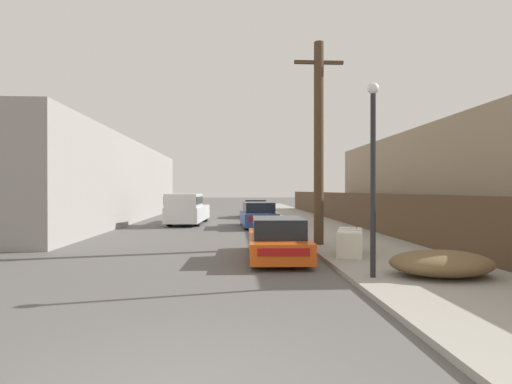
{
  "coord_description": "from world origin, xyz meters",
  "views": [
    {
      "loc": [
        0.58,
        -3.7,
        2.09
      ],
      "look_at": [
        1.4,
        11.21,
        2.02
      ],
      "focal_mm": 28.0,
      "sensor_mm": 36.0,
      "label": 1
    }
  ],
  "objects_px": {
    "discarded_fridge": "(350,242)",
    "pickup_truck": "(187,209)",
    "parked_sports_car_red": "(277,240)",
    "car_parked_far": "(256,209)",
    "car_parked_mid": "(258,215)",
    "street_lamp": "(373,164)",
    "utility_pole": "(319,141)",
    "brush_pile": "(441,263)"
  },
  "relations": [
    {
      "from": "car_parked_mid",
      "to": "utility_pole",
      "type": "height_order",
      "value": "utility_pole"
    },
    {
      "from": "car_parked_mid",
      "to": "pickup_truck",
      "type": "height_order",
      "value": "pickup_truck"
    },
    {
      "from": "pickup_truck",
      "to": "utility_pole",
      "type": "relative_size",
      "value": 0.78
    },
    {
      "from": "pickup_truck",
      "to": "car_parked_mid",
      "type": "bearing_deg",
      "value": 158.89
    },
    {
      "from": "parked_sports_car_red",
      "to": "car_parked_far",
      "type": "bearing_deg",
      "value": 90.81
    },
    {
      "from": "parked_sports_car_red",
      "to": "car_parked_mid",
      "type": "xyz_separation_m",
      "value": [
        0.04,
        10.35,
        0.09
      ]
    },
    {
      "from": "pickup_truck",
      "to": "discarded_fridge",
      "type": "bearing_deg",
      "value": 120.87
    },
    {
      "from": "discarded_fridge",
      "to": "car_parked_far",
      "type": "distance_m",
      "value": 18.69
    },
    {
      "from": "discarded_fridge",
      "to": "parked_sports_car_red",
      "type": "bearing_deg",
      "value": -163.62
    },
    {
      "from": "pickup_truck",
      "to": "car_parked_far",
      "type": "bearing_deg",
      "value": -122.34
    },
    {
      "from": "utility_pole",
      "to": "car_parked_mid",
      "type": "bearing_deg",
      "value": 102.06
    },
    {
      "from": "car_parked_mid",
      "to": "street_lamp",
      "type": "xyz_separation_m",
      "value": [
        1.78,
        -13.64,
        2.03
      ]
    },
    {
      "from": "discarded_fridge",
      "to": "utility_pole",
      "type": "relative_size",
      "value": 0.27
    },
    {
      "from": "car_parked_mid",
      "to": "brush_pile",
      "type": "distance_m",
      "value": 14.01
    },
    {
      "from": "discarded_fridge",
      "to": "utility_pole",
      "type": "distance_m",
      "value": 4.12
    },
    {
      "from": "discarded_fridge",
      "to": "car_parked_mid",
      "type": "relative_size",
      "value": 0.42
    },
    {
      "from": "parked_sports_car_red",
      "to": "discarded_fridge",
      "type": "bearing_deg",
      "value": 0.68
    },
    {
      "from": "street_lamp",
      "to": "brush_pile",
      "type": "distance_m",
      "value": 2.79
    },
    {
      "from": "car_parked_mid",
      "to": "car_parked_far",
      "type": "distance_m",
      "value": 8.2
    },
    {
      "from": "parked_sports_car_red",
      "to": "brush_pile",
      "type": "distance_m",
      "value": 4.72
    },
    {
      "from": "pickup_truck",
      "to": "utility_pole",
      "type": "height_order",
      "value": "utility_pole"
    },
    {
      "from": "brush_pile",
      "to": "pickup_truck",
      "type": "bearing_deg",
      "value": 116.15
    },
    {
      "from": "street_lamp",
      "to": "pickup_truck",
      "type": "bearing_deg",
      "value": 111.07
    },
    {
      "from": "parked_sports_car_red",
      "to": "car_parked_mid",
      "type": "bearing_deg",
      "value": 91.63
    },
    {
      "from": "parked_sports_car_red",
      "to": "street_lamp",
      "type": "relative_size",
      "value": 1.03
    },
    {
      "from": "street_lamp",
      "to": "parked_sports_car_red",
      "type": "bearing_deg",
      "value": 118.95
    },
    {
      "from": "parked_sports_car_red",
      "to": "brush_pile",
      "type": "height_order",
      "value": "parked_sports_car_red"
    },
    {
      "from": "car_parked_mid",
      "to": "car_parked_far",
      "type": "xyz_separation_m",
      "value": [
        0.29,
        8.19,
        -0.03
      ]
    },
    {
      "from": "car_parked_far",
      "to": "pickup_truck",
      "type": "bearing_deg",
      "value": -123.28
    },
    {
      "from": "discarded_fridge",
      "to": "pickup_truck",
      "type": "relative_size",
      "value": 0.34
    },
    {
      "from": "car_parked_mid",
      "to": "utility_pole",
      "type": "relative_size",
      "value": 0.64
    },
    {
      "from": "car_parked_mid",
      "to": "street_lamp",
      "type": "height_order",
      "value": "street_lamp"
    },
    {
      "from": "car_parked_mid",
      "to": "utility_pole",
      "type": "bearing_deg",
      "value": -80.46
    },
    {
      "from": "parked_sports_car_red",
      "to": "utility_pole",
      "type": "distance_m",
      "value": 4.38
    },
    {
      "from": "discarded_fridge",
      "to": "brush_pile",
      "type": "relative_size",
      "value": 0.83
    },
    {
      "from": "car_parked_far",
      "to": "pickup_truck",
      "type": "height_order",
      "value": "pickup_truck"
    },
    {
      "from": "discarded_fridge",
      "to": "car_parked_mid",
      "type": "distance_m",
      "value": 10.63
    },
    {
      "from": "car_parked_mid",
      "to": "street_lamp",
      "type": "distance_m",
      "value": 13.91
    },
    {
      "from": "parked_sports_car_red",
      "to": "car_parked_far",
      "type": "relative_size",
      "value": 1.1
    },
    {
      "from": "street_lamp",
      "to": "utility_pole",
      "type": "bearing_deg",
      "value": 90.55
    },
    {
      "from": "discarded_fridge",
      "to": "street_lamp",
      "type": "xyz_separation_m",
      "value": [
        -0.43,
        -3.24,
        2.19
      ]
    },
    {
      "from": "parked_sports_car_red",
      "to": "car_parked_far",
      "type": "distance_m",
      "value": 18.55
    }
  ]
}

